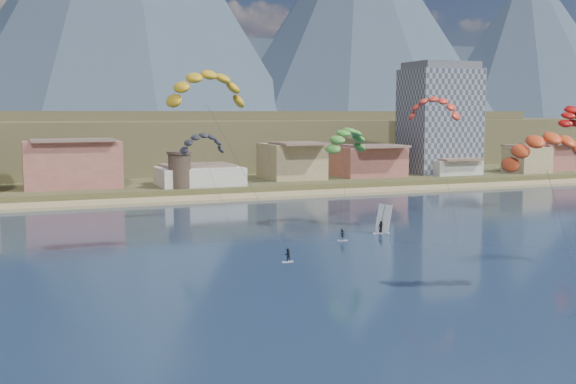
{
  "coord_description": "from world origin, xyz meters",
  "views": [
    {
      "loc": [
        -30.87,
        -46.75,
        19.63
      ],
      "look_at": [
        0.0,
        32.0,
        10.0
      ],
      "focal_mm": 43.79,
      "sensor_mm": 36.0,
      "label": 1
    }
  ],
  "objects_px": {
    "watchtower": "(180,170)",
    "kitesurfer_yellow": "(207,84)",
    "kitesurfer_orange": "(548,146)",
    "kitesurfer_green": "(347,137)",
    "windsurfer": "(382,224)",
    "apartment_tower": "(440,118)"
  },
  "relations": [
    {
      "from": "apartment_tower",
      "to": "kitesurfer_green",
      "type": "bearing_deg",
      "value": -133.6
    },
    {
      "from": "apartment_tower",
      "to": "kitesurfer_orange",
      "type": "xyz_separation_m",
      "value": [
        -61.56,
        -113.86,
        -1.85
      ]
    },
    {
      "from": "apartment_tower",
      "to": "windsurfer",
      "type": "relative_size",
      "value": 6.8
    },
    {
      "from": "kitesurfer_orange",
      "to": "kitesurfer_green",
      "type": "bearing_deg",
      "value": 90.45
    },
    {
      "from": "kitesurfer_yellow",
      "to": "kitesurfer_orange",
      "type": "height_order",
      "value": "kitesurfer_yellow"
    },
    {
      "from": "windsurfer",
      "to": "apartment_tower",
      "type": "bearing_deg",
      "value": 51.23
    },
    {
      "from": "watchtower",
      "to": "kitesurfer_yellow",
      "type": "relative_size",
      "value": 0.31
    },
    {
      "from": "watchtower",
      "to": "kitesurfer_yellow",
      "type": "height_order",
      "value": "kitesurfer_yellow"
    },
    {
      "from": "watchtower",
      "to": "kitesurfer_green",
      "type": "bearing_deg",
      "value": -70.52
    },
    {
      "from": "kitesurfer_green",
      "to": "watchtower",
      "type": "bearing_deg",
      "value": 109.48
    },
    {
      "from": "kitesurfer_orange",
      "to": "kitesurfer_green",
      "type": "height_order",
      "value": "kitesurfer_orange"
    },
    {
      "from": "apartment_tower",
      "to": "kitesurfer_yellow",
      "type": "bearing_deg",
      "value": -138.62
    },
    {
      "from": "kitesurfer_yellow",
      "to": "kitesurfer_orange",
      "type": "distance_m",
      "value": 45.39
    },
    {
      "from": "kitesurfer_orange",
      "to": "kitesurfer_green",
      "type": "distance_m",
      "value": 48.82
    },
    {
      "from": "kitesurfer_green",
      "to": "windsurfer",
      "type": "height_order",
      "value": "kitesurfer_green"
    },
    {
      "from": "kitesurfer_orange",
      "to": "kitesurfer_green",
      "type": "relative_size",
      "value": 0.94
    },
    {
      "from": "kitesurfer_orange",
      "to": "windsurfer",
      "type": "relative_size",
      "value": 4.16
    },
    {
      "from": "kitesurfer_orange",
      "to": "apartment_tower",
      "type": "bearing_deg",
      "value": 61.6
    },
    {
      "from": "watchtower",
      "to": "kitesurfer_yellow",
      "type": "bearing_deg",
      "value": -99.17
    },
    {
      "from": "apartment_tower",
      "to": "watchtower",
      "type": "relative_size",
      "value": 3.72
    },
    {
      "from": "kitesurfer_green",
      "to": "kitesurfer_orange",
      "type": "bearing_deg",
      "value": -89.55
    },
    {
      "from": "kitesurfer_orange",
      "to": "windsurfer",
      "type": "bearing_deg",
      "value": 88.21
    }
  ]
}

